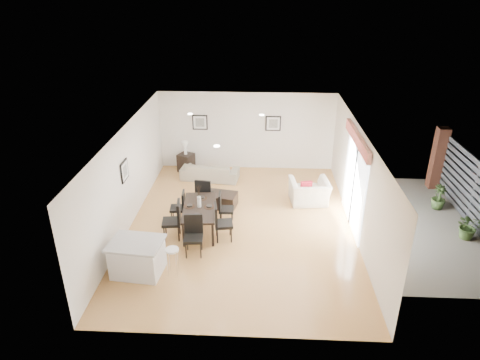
{
  "coord_description": "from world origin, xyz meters",
  "views": [
    {
      "loc": [
        0.48,
        -10.0,
        6.07
      ],
      "look_at": [
        -0.05,
        0.4,
        1.18
      ],
      "focal_mm": 32.0,
      "sensor_mm": 36.0,
      "label": 1
    }
  ],
  "objects_px": {
    "dining_chair_wnear": "(175,218)",
    "dining_chair_wfar": "(180,205)",
    "kitchen_island": "(137,257)",
    "coffee_table": "(219,200)",
    "side_table": "(186,162)",
    "sofa": "(210,171)",
    "dining_chair_head": "(194,232)",
    "dining_chair_foot": "(204,193)",
    "dining_chair_enear": "(220,220)",
    "dining_table": "(200,209)",
    "bar_stool": "(172,252)",
    "dining_chair_efar": "(223,207)",
    "armchair": "(309,192)"
  },
  "relations": [
    {
      "from": "dining_chair_wfar",
      "to": "dining_chair_foot",
      "type": "xyz_separation_m",
      "value": [
        0.58,
        0.6,
        0.07
      ]
    },
    {
      "from": "dining_chair_wnear",
      "to": "side_table",
      "type": "height_order",
      "value": "dining_chair_wnear"
    },
    {
      "from": "dining_chair_wnear",
      "to": "dining_chair_head",
      "type": "relative_size",
      "value": 1.03
    },
    {
      "from": "dining_table",
      "to": "coffee_table",
      "type": "relative_size",
      "value": 1.71
    },
    {
      "from": "sofa",
      "to": "dining_chair_head",
      "type": "bearing_deg",
      "value": 98.45
    },
    {
      "from": "coffee_table",
      "to": "side_table",
      "type": "xyz_separation_m",
      "value": [
        -1.38,
        2.49,
        0.11
      ]
    },
    {
      "from": "dining_chair_wfar",
      "to": "dining_chair_head",
      "type": "xyz_separation_m",
      "value": [
        0.59,
        -1.45,
        0.06
      ]
    },
    {
      "from": "coffee_table",
      "to": "kitchen_island",
      "type": "xyz_separation_m",
      "value": [
        -1.53,
        -3.26,
        0.21
      ]
    },
    {
      "from": "dining_chair_enear",
      "to": "coffee_table",
      "type": "bearing_deg",
      "value": -2.49
    },
    {
      "from": "coffee_table",
      "to": "kitchen_island",
      "type": "bearing_deg",
      "value": -103.95
    },
    {
      "from": "dining_chair_head",
      "to": "coffee_table",
      "type": "xyz_separation_m",
      "value": [
        0.38,
        2.39,
        -0.36
      ]
    },
    {
      "from": "sofa",
      "to": "dining_chair_wnear",
      "type": "relative_size",
      "value": 1.84
    },
    {
      "from": "dining_chair_efar",
      "to": "dining_chair_head",
      "type": "height_order",
      "value": "dining_chair_head"
    },
    {
      "from": "dining_chair_foot",
      "to": "kitchen_island",
      "type": "bearing_deg",
      "value": 75.64
    },
    {
      "from": "side_table",
      "to": "sofa",
      "type": "bearing_deg",
      "value": -35.09
    },
    {
      "from": "sofa",
      "to": "side_table",
      "type": "bearing_deg",
      "value": -28.02
    },
    {
      "from": "dining_table",
      "to": "dining_chair_head",
      "type": "bearing_deg",
      "value": -94.85
    },
    {
      "from": "sofa",
      "to": "coffee_table",
      "type": "height_order",
      "value": "sofa"
    },
    {
      "from": "armchair",
      "to": "dining_chair_wfar",
      "type": "distance_m",
      "value": 3.84
    },
    {
      "from": "sofa",
      "to": "dining_chair_head",
      "type": "distance_m",
      "value": 4.26
    },
    {
      "from": "armchair",
      "to": "coffee_table",
      "type": "height_order",
      "value": "armchair"
    },
    {
      "from": "dining_chair_enear",
      "to": "dining_chair_foot",
      "type": "xyz_separation_m",
      "value": [
        -0.59,
        1.46,
        0.01
      ]
    },
    {
      "from": "sofa",
      "to": "dining_chair_enear",
      "type": "height_order",
      "value": "dining_chair_enear"
    },
    {
      "from": "kitchen_island",
      "to": "dining_table",
      "type": "bearing_deg",
      "value": 64.77
    },
    {
      "from": "dining_chair_head",
      "to": "side_table",
      "type": "distance_m",
      "value": 4.99
    },
    {
      "from": "dining_table",
      "to": "dining_chair_enear",
      "type": "xyz_separation_m",
      "value": [
        0.58,
        -0.43,
        -0.07
      ]
    },
    {
      "from": "dining_chair_enear",
      "to": "dining_chair_foot",
      "type": "bearing_deg",
      "value": 12.96
    },
    {
      "from": "dining_chair_efar",
      "to": "dining_chair_wfar",
      "type": "bearing_deg",
      "value": 88.19
    },
    {
      "from": "armchair",
      "to": "kitchen_island",
      "type": "distance_m",
      "value": 5.51
    },
    {
      "from": "dining_chair_head",
      "to": "dining_chair_foot",
      "type": "distance_m",
      "value": 2.06
    },
    {
      "from": "dining_chair_wfar",
      "to": "bar_stool",
      "type": "bearing_deg",
      "value": 1.65
    },
    {
      "from": "armchair",
      "to": "dining_table",
      "type": "distance_m",
      "value": 3.48
    },
    {
      "from": "dining_chair_wnear",
      "to": "side_table",
      "type": "bearing_deg",
      "value": 179.45
    },
    {
      "from": "dining_chair_efar",
      "to": "dining_chair_head",
      "type": "relative_size",
      "value": 0.89
    },
    {
      "from": "side_table",
      "to": "coffee_table",
      "type": "bearing_deg",
      "value": -60.99
    },
    {
      "from": "side_table",
      "to": "dining_table",
      "type": "bearing_deg",
      "value": -75.33
    },
    {
      "from": "dining_chair_foot",
      "to": "dining_chair_wnear",
      "type": "bearing_deg",
      "value": 75.42
    },
    {
      "from": "dining_chair_enear",
      "to": "side_table",
      "type": "relative_size",
      "value": 1.59
    },
    {
      "from": "dining_chair_wnear",
      "to": "dining_chair_wfar",
      "type": "height_order",
      "value": "dining_chair_wnear"
    },
    {
      "from": "dining_chair_enear",
      "to": "dining_chair_head",
      "type": "distance_m",
      "value": 0.84
    },
    {
      "from": "dining_table",
      "to": "dining_chair_wnear",
      "type": "distance_m",
      "value": 0.71
    },
    {
      "from": "dining_chair_foot",
      "to": "coffee_table",
      "type": "xyz_separation_m",
      "value": [
        0.38,
        0.33,
        -0.37
      ]
    },
    {
      "from": "sofa",
      "to": "dining_chair_efar",
      "type": "height_order",
      "value": "dining_chair_efar"
    },
    {
      "from": "dining_chair_wnear",
      "to": "kitchen_island",
      "type": "distance_m",
      "value": 1.6
    },
    {
      "from": "dining_chair_enear",
      "to": "dining_chair_efar",
      "type": "relative_size",
      "value": 1.13
    },
    {
      "from": "dining_chair_wnear",
      "to": "bar_stool",
      "type": "relative_size",
      "value": 1.57
    },
    {
      "from": "sofa",
      "to": "dining_table",
      "type": "distance_m",
      "value": 3.24
    },
    {
      "from": "armchair",
      "to": "dining_chair_foot",
      "type": "bearing_deg",
      "value": 5.97
    },
    {
      "from": "sofa",
      "to": "dining_chair_head",
      "type": "height_order",
      "value": "dining_chair_head"
    },
    {
      "from": "dining_chair_wnear",
      "to": "side_table",
      "type": "xyz_separation_m",
      "value": [
        -0.43,
        4.26,
        -0.26
      ]
    }
  ]
}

